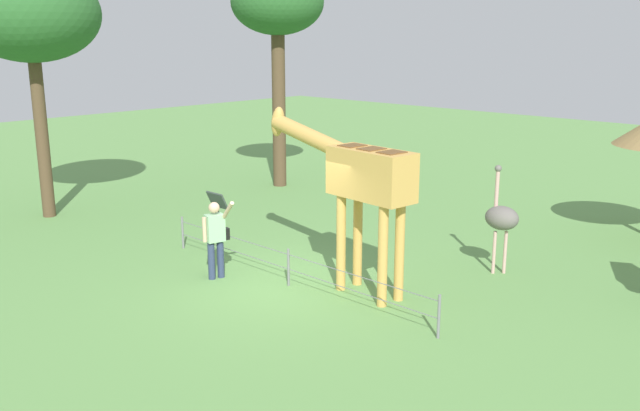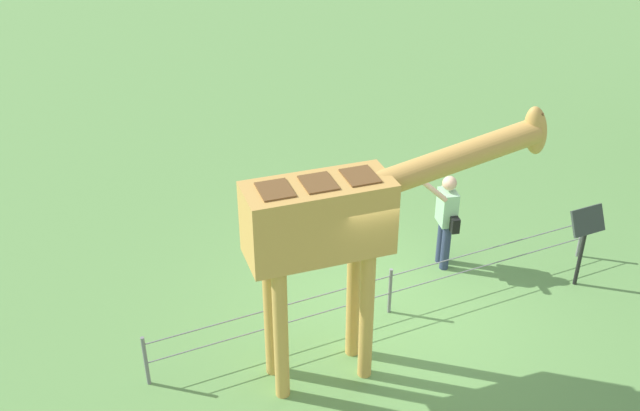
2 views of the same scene
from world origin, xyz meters
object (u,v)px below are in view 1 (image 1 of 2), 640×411
Objects in this scene: visitor at (216,235)px; info_sign at (218,208)px; giraffe at (359,178)px; ostrich at (502,218)px; tree_northeast at (30,16)px; tree_east at (277,7)px.

visitor is 1.27× the size of info_sign.
ostrich is at bearing -118.40° from giraffe.
ostrich is 6.26m from info_sign.
tree_northeast reaches higher than ostrich.
visitor is at bearing 46.57° from ostrich.
visitor is 0.75× the size of ostrich.
tree_northeast reaches higher than info_sign.
visitor is 8.38m from tree_northeast.
visitor is at bearing 140.80° from info_sign.
ostrich is 0.33× the size of tree_east.
info_sign is (4.06, 0.16, -1.26)m from giraffe.
visitor is at bearing 30.26° from giraffe.
tree_northeast is (1.67, 6.98, -0.33)m from tree_east.
ostrich reaches higher than info_sign.
giraffe is 3.28m from ostrich.
info_sign is at bearing 124.96° from tree_east.
tree_east is (5.49, -6.89, 4.68)m from visitor.
tree_east is (7.98, -5.44, 3.37)m from giraffe.
tree_east is at bearing -34.28° from giraffe.
giraffe is 2.29× the size of visitor.
giraffe is 0.59× the size of tree_northeast.
giraffe is 1.71× the size of ostrich.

